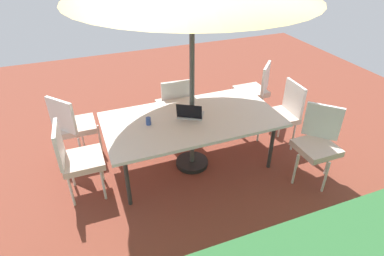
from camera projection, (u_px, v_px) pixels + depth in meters
The scene contains 10 objects.
ground_plane at pixel (192, 165), 4.47m from camera, with size 10.00×10.00×0.02m, color brown.
dining_table at pixel (192, 121), 4.09m from camera, with size 2.21×1.16×0.74m.
chair_southwest at pixel (255, 89), 5.25m from camera, with size 0.59×0.59×0.98m.
chair_south at pixel (175, 104), 4.79m from camera, with size 0.46×0.47×0.98m.
chair_east at pixel (76, 157), 3.69m from camera, with size 0.47×0.46×0.98m.
chair_southeast at pixel (73, 124), 4.31m from camera, with size 0.59×0.58×0.98m.
chair_west at pixel (283, 112), 4.57m from camera, with size 0.47×0.46×0.98m.
chair_northwest at pixel (318, 141), 3.97m from camera, with size 0.59×0.59×0.98m.
laptop at pixel (190, 114), 4.07m from camera, with size 0.40×0.38×0.21m.
cup at pixel (148, 121), 3.92m from camera, with size 0.06×0.06×0.09m, color #334C99.
Camera 1 is at (1.28, 3.27, 2.80)m, focal length 30.13 mm.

